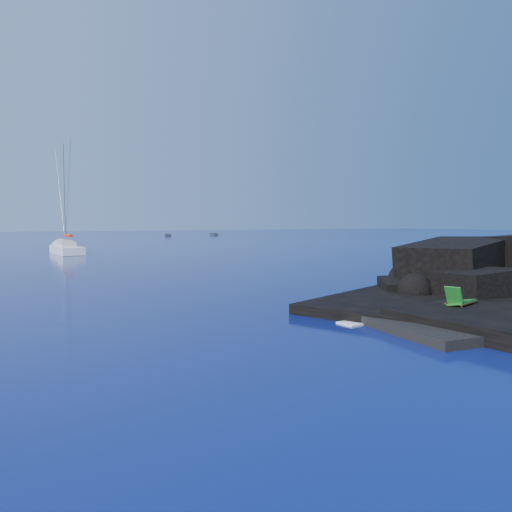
{
  "coord_description": "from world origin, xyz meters",
  "views": [
    {
      "loc": [
        -12.43,
        -12.61,
        4.06
      ],
      "look_at": [
        1.61,
        13.34,
        2.0
      ],
      "focal_mm": 35.0,
      "sensor_mm": 36.0,
      "label": 1
    }
  ],
  "objects": [
    {
      "name": "marker_cone",
      "position": [
        5.13,
        1.78,
        0.62
      ],
      "size": [
        0.45,
        0.45,
        0.55
      ],
      "primitive_type": "cone",
      "rotation": [
        0.0,
        0.0,
        0.31
      ],
      "color": "#D8410B",
      "rests_on": "beach"
    },
    {
      "name": "surf_foam",
      "position": [
        5.0,
        5.0,
        0.0
      ],
      "size": [
        10.0,
        8.0,
        0.06
      ],
      "primitive_type": null,
      "color": "white",
      "rests_on": "ground"
    },
    {
      "name": "ground",
      "position": [
        0.0,
        0.0,
        0.0
      ],
      "size": [
        400.0,
        400.0,
        0.0
      ],
      "primitive_type": "plane",
      "color": "#03043A",
      "rests_on": "ground"
    },
    {
      "name": "towel",
      "position": [
        5.91,
        1.38,
        0.37
      ],
      "size": [
        1.89,
        1.15,
        0.05
      ],
      "primitive_type": "cube",
      "rotation": [
        0.0,
        0.0,
        0.18
      ],
      "color": "white",
      "rests_on": "beach"
    },
    {
      "name": "sailboat",
      "position": [
        -3.67,
        53.65,
        0.0
      ],
      "size": [
        3.24,
        13.27,
        13.82
      ],
      "primitive_type": null,
      "rotation": [
        0.0,
        0.0,
        0.04
      ],
      "color": "white",
      "rests_on": "ground"
    },
    {
      "name": "distant_boat_a",
      "position": [
        30.94,
        117.92,
        0.0
      ],
      "size": [
        2.54,
        4.77,
        0.61
      ],
      "primitive_type": "cube",
      "rotation": [
        0.0,
        0.0,
        -0.26
      ],
      "color": "#26272B",
      "rests_on": "ground"
    },
    {
      "name": "deck_chair",
      "position": [
        4.71,
        1.26,
        0.96
      ],
      "size": [
        1.93,
        1.28,
        1.22
      ],
      "primitive_type": null,
      "rotation": [
        0.0,
        0.0,
        0.31
      ],
      "color": "#16631C",
      "rests_on": "beach"
    },
    {
      "name": "sunbather",
      "position": [
        5.91,
        1.38,
        0.51
      ],
      "size": [
        1.73,
        0.71,
        0.22
      ],
      "primitive_type": null,
      "rotation": [
        0.0,
        0.0,
        0.18
      ],
      "color": "tan",
      "rests_on": "towel"
    },
    {
      "name": "beach",
      "position": [
        4.5,
        0.5,
        0.0
      ],
      "size": [
        9.08,
        6.86,
        0.7
      ],
      "primitive_type": "cube",
      "rotation": [
        0.0,
        0.0,
        -0.1
      ],
      "color": "black",
      "rests_on": "ground"
    },
    {
      "name": "distant_boat_b",
      "position": [
        46.02,
        121.15,
        0.0
      ],
      "size": [
        2.01,
        4.51,
        0.58
      ],
      "primitive_type": "cube",
      "rotation": [
        0.0,
        0.0,
        -0.16
      ],
      "color": "#29282D",
      "rests_on": "ground"
    }
  ]
}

